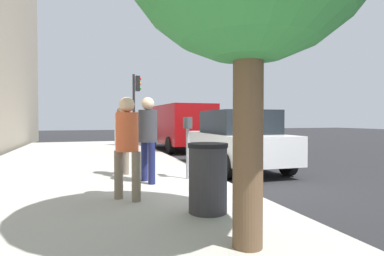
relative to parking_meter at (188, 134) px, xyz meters
name	(u,v)px	position (x,y,z in m)	size (l,w,h in m)	color
ground_plane	(227,188)	(-0.56, -0.73, -1.17)	(80.00, 80.00, 0.00)	#232326
sidewalk_slab	(82,195)	(-0.56, 2.27, -1.09)	(28.00, 6.00, 0.15)	#A8A59E
parking_meter	(188,134)	(0.00, 0.00, 0.00)	(0.36, 0.12, 1.41)	gray
pedestrian_at_meter	(148,132)	(-0.15, 0.94, 0.07)	(0.54, 0.40, 1.83)	#191E4C
pedestrian_bystander	(127,140)	(-1.51, 1.53, 0.00)	(0.42, 0.41, 1.73)	#726656
parking_officer	(122,136)	(0.85, 1.38, -0.05)	(0.45, 0.36, 1.67)	#726656
parked_sedan_near	(236,140)	(1.75, -2.08, -0.27)	(4.44, 2.06, 1.77)	silver
parked_van_far	(179,124)	(8.12, -2.08, 0.09)	(5.25, 2.24, 2.18)	maroon
traffic_signal	(136,98)	(9.09, -0.11, 1.41)	(0.24, 0.44, 3.60)	black
trash_bin	(208,178)	(-2.59, 0.50, -0.51)	(0.59, 0.59, 1.01)	#2D2D33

